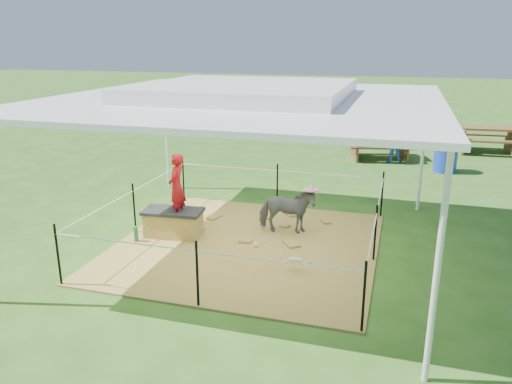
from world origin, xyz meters
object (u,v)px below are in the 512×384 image
(straw_bale, at_px, (174,224))
(foal, at_px, (295,259))
(woman, at_px, (176,181))
(pony, at_px, (287,211))
(green_bottle, at_px, (136,234))
(picnic_table_far, at_px, (486,140))
(distant_person, at_px, (393,143))
(picnic_table_near, at_px, (379,146))
(trash_barrel, at_px, (446,155))

(straw_bale, relative_size, foal, 1.33)
(woman, distance_m, pony, 2.14)
(green_bottle, distance_m, picnic_table_far, 12.47)
(distant_person, bearing_deg, foal, 73.45)
(woman, xyz_separation_m, green_bottle, (-0.65, -0.45, -0.93))
(picnic_table_near, height_order, distant_person, distant_person)
(foal, height_order, picnic_table_near, picnic_table_near)
(pony, distance_m, foal, 1.66)
(distant_person, bearing_deg, picnic_table_far, -147.99)
(trash_barrel, bearing_deg, distant_person, 155.70)
(foal, relative_size, distant_person, 0.64)
(green_bottle, height_order, picnic_table_near, picnic_table_near)
(picnic_table_near, bearing_deg, trash_barrel, -45.02)
(green_bottle, distance_m, foal, 3.10)
(straw_bale, xyz_separation_m, picnic_table_near, (3.34, 7.81, 0.15))
(straw_bale, relative_size, distant_person, 0.85)
(foal, bearing_deg, picnic_table_far, 73.63)
(straw_bale, xyz_separation_m, pony, (2.02, 0.73, 0.22))
(straw_bale, relative_size, picnic_table_near, 0.53)
(foal, bearing_deg, distant_person, 86.34)
(green_bottle, relative_size, pony, 0.27)
(picnic_table_near, distance_m, distant_person, 0.70)
(foal, bearing_deg, green_bottle, 177.96)
(pony, height_order, foal, pony)
(distant_person, bearing_deg, woman, 55.48)
(green_bottle, distance_m, picnic_table_near, 9.13)
(woman, xyz_separation_m, picnic_table_near, (3.24, 7.81, -0.70))
(woman, distance_m, picnic_table_far, 11.75)
(woman, relative_size, picnic_table_near, 0.64)
(picnic_table_near, bearing_deg, pony, -113.98)
(woman, relative_size, picnic_table_far, 0.61)
(picnic_table_near, bearing_deg, woman, -125.92)
(picnic_table_near, relative_size, picnic_table_far, 0.96)
(trash_barrel, relative_size, picnic_table_near, 0.51)
(green_bottle, height_order, distant_person, distant_person)
(picnic_table_far, bearing_deg, foal, -115.21)
(picnic_table_near, bearing_deg, picnic_table_far, 16.44)
(trash_barrel, relative_size, distant_person, 0.81)
(foal, xyz_separation_m, picnic_table_far, (4.14, 10.55, 0.18))
(trash_barrel, xyz_separation_m, picnic_table_near, (-1.89, 1.16, -0.09))
(picnic_table_far, bearing_deg, trash_barrel, -118.85)
(pony, distance_m, distant_person, 6.80)
(straw_bale, bearing_deg, woman, -0.00)
(woman, xyz_separation_m, trash_barrel, (5.13, 6.65, -0.61))
(picnic_table_far, relative_size, distant_person, 1.67)
(pony, height_order, picnic_table_near, pony)
(foal, xyz_separation_m, picnic_table_near, (0.82, 8.64, 0.16))
(foal, relative_size, picnic_table_near, 0.40)
(pony, relative_size, distant_person, 0.87)
(pony, relative_size, foal, 1.38)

